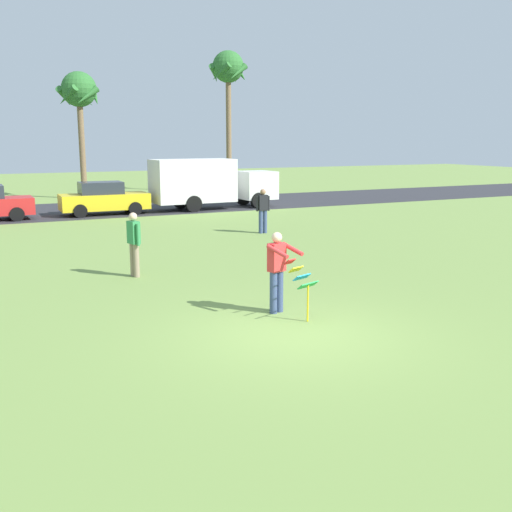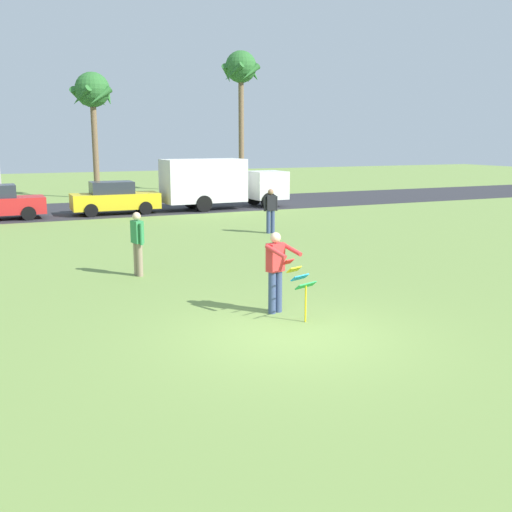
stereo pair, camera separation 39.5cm
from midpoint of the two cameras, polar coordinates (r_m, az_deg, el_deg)
The scene contains 10 objects.
ground_plane at distance 11.43m, azimuth 4.34°, elevation -7.49°, with size 120.00×120.00×0.00m, color olive.
road_strip at distance 32.61m, azimuth -14.78°, elevation 4.31°, with size 120.00×8.00×0.01m, color #2D2D33.
person_kite_flyer at distance 12.57m, azimuth 2.82°, elevation -1.26°, with size 0.68×0.75×1.73m.
kite_held at distance 12.11m, azimuth 5.13°, elevation -2.30°, with size 0.56×0.72×1.23m.
parked_car_yellow at distance 30.29m, azimuth -12.95°, elevation 5.37°, with size 4.22×1.87×1.60m.
parked_truck_white_box at distance 31.73m, azimuth -3.26°, elevation 7.03°, with size 6.76×2.26×2.62m.
palm_tree_right_near at distance 38.84m, azimuth -15.01°, elevation 14.61°, with size 2.58×2.71×7.63m.
palm_tree_centre_far at distance 41.92m, azimuth -1.16°, elevation 16.97°, with size 2.58×2.71×9.44m.
person_walker_near at distance 16.30m, azimuth -10.54°, elevation 1.35°, with size 0.30×0.56×1.73m.
person_walker_far at distance 23.43m, azimuth 1.88°, elevation 4.44°, with size 0.57×0.25×1.73m.
Camera 2 is at (-5.00, -9.60, 3.63)m, focal length 42.01 mm.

